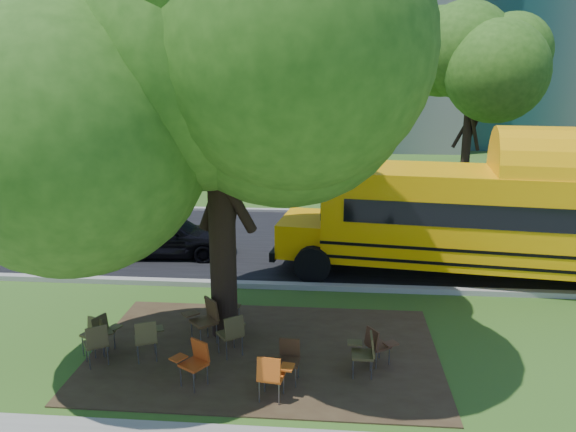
# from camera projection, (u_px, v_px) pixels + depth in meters

# --- Properties ---
(ground) EXTENTS (160.00, 160.00, 0.00)m
(ground) POSITION_uv_depth(u_px,v_px,m) (221.00, 339.00, 12.01)
(ground) COLOR #2C5019
(ground) RESTS_ON ground
(dirt_patch) EXTENTS (7.00, 4.50, 0.03)m
(dirt_patch) POSITION_uv_depth(u_px,v_px,m) (265.00, 352.00, 11.45)
(dirt_patch) COLOR #382819
(dirt_patch) RESTS_ON ground
(asphalt_road) EXTENTS (80.00, 8.00, 0.04)m
(asphalt_road) POSITION_uv_depth(u_px,v_px,m) (263.00, 242.00, 18.76)
(asphalt_road) COLOR black
(asphalt_road) RESTS_ON ground
(kerb_near) EXTENTS (80.00, 0.25, 0.14)m
(kerb_near) POSITION_uv_depth(u_px,v_px,m) (244.00, 284.00, 14.89)
(kerb_near) COLOR gray
(kerb_near) RESTS_ON ground
(kerb_far) EXTENTS (80.00, 0.25, 0.14)m
(kerb_far) POSITION_uv_depth(u_px,v_px,m) (276.00, 211.00, 22.70)
(kerb_far) COLOR gray
(kerb_far) RESTS_ON ground
(building_main) EXTENTS (38.00, 16.00, 22.00)m
(building_main) POSITION_uv_depth(u_px,v_px,m) (208.00, 0.00, 44.61)
(building_main) COLOR slate
(building_main) RESTS_ON ground
(bg_tree_0) EXTENTS (5.20, 5.20, 7.18)m
(bg_tree_0) POSITION_uv_depth(u_px,v_px,m) (5.00, 94.00, 24.37)
(bg_tree_0) COLOR black
(bg_tree_0) RESTS_ON ground
(bg_tree_2) EXTENTS (4.80, 4.80, 6.62)m
(bg_tree_2) POSITION_uv_depth(u_px,v_px,m) (182.00, 100.00, 26.79)
(bg_tree_2) COLOR black
(bg_tree_2) RESTS_ON ground
(bg_tree_3) EXTENTS (5.60, 5.60, 7.84)m
(bg_tree_3) POSITION_uv_depth(u_px,v_px,m) (471.00, 84.00, 23.60)
(bg_tree_3) COLOR black
(bg_tree_3) RESTS_ON ground
(main_tree) EXTENTS (7.20, 7.20, 9.00)m
(main_tree) POSITION_uv_depth(u_px,v_px,m) (218.00, 81.00, 10.89)
(main_tree) COLOR black
(main_tree) RESTS_ON ground
(school_bus) EXTENTS (12.59, 4.21, 3.02)m
(school_bus) POSITION_uv_depth(u_px,v_px,m) (531.00, 220.00, 14.83)
(school_bus) COLOR #FFAE08
(school_bus) RESTS_ON ground
(chair_0) EXTENTS (0.58, 0.73, 0.87)m
(chair_0) POSITION_uv_depth(u_px,v_px,m) (98.00, 340.00, 10.81)
(chair_0) COLOR #493E1F
(chair_0) RESTS_ON ground
(chair_1) EXTENTS (0.65, 0.51, 0.81)m
(chair_1) POSITION_uv_depth(u_px,v_px,m) (101.00, 330.00, 11.30)
(chair_1) COLOR brown
(chair_1) RESTS_ON ground
(chair_2) EXTENTS (0.60, 0.69, 0.88)m
(chair_2) POSITION_uv_depth(u_px,v_px,m) (147.00, 336.00, 10.97)
(chair_2) COLOR #4F4622
(chair_2) RESTS_ON ground
(chair_3) EXTENTS (0.73, 0.58, 0.86)m
(chair_3) POSITION_uv_depth(u_px,v_px,m) (195.00, 359.00, 10.12)
(chair_3) COLOR #A63D11
(chair_3) RESTS_ON ground
(chair_4) EXTENTS (0.64, 0.52, 0.89)m
(chair_4) POSITION_uv_depth(u_px,v_px,m) (272.00, 373.00, 9.61)
(chair_4) COLOR #CC5715
(chair_4) RESTS_ON ground
(chair_5) EXTENTS (0.57, 0.49, 0.83)m
(chair_5) POSITION_uv_depth(u_px,v_px,m) (287.00, 356.00, 10.25)
(chair_5) COLOR #402916
(chair_5) RESTS_ON ground
(chair_6) EXTENTS (0.50, 0.56, 0.86)m
(chair_6) POSITION_uv_depth(u_px,v_px,m) (365.00, 350.00, 10.44)
(chair_6) COLOR #463E1E
(chair_6) RESTS_ON ground
(chair_7) EXTENTS (0.66, 0.53, 0.79)m
(chair_7) POSITION_uv_depth(u_px,v_px,m) (377.00, 343.00, 10.80)
(chair_7) COLOR #4D2C1B
(chair_7) RESTS_ON ground
(chair_8) EXTENTS (0.55, 0.70, 0.86)m
(chair_8) POSITION_uv_depth(u_px,v_px,m) (97.00, 330.00, 11.25)
(chair_8) COLOR brown
(chair_8) RESTS_ON ground
(chair_9) EXTENTS (0.83, 0.66, 0.97)m
(chair_9) POSITION_uv_depth(u_px,v_px,m) (205.00, 316.00, 11.71)
(chair_9) COLOR #4D341B
(chair_9) RESTS_ON ground
(chair_10) EXTENTS (0.55, 0.68, 0.94)m
(chair_10) POSITION_uv_depth(u_px,v_px,m) (225.00, 304.00, 12.38)
(chair_10) COLOR brown
(chair_10) RESTS_ON ground
(chair_11) EXTENTS (0.61, 0.77, 0.91)m
(chair_11) POSITION_uv_depth(u_px,v_px,m) (232.00, 330.00, 11.16)
(chair_11) COLOR #4C4321
(chair_11) RESTS_ON ground
(black_car) EXTENTS (4.24, 1.92, 1.41)m
(black_car) POSITION_uv_depth(u_px,v_px,m) (164.00, 234.00, 17.23)
(black_car) COLOR black
(black_car) RESTS_ON ground
(bg_car_red) EXTENTS (4.58, 2.92, 1.18)m
(bg_car_red) POSITION_uv_depth(u_px,v_px,m) (40.00, 195.00, 23.07)
(bg_car_red) COLOR #550E1B
(bg_car_red) RESTS_ON ground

